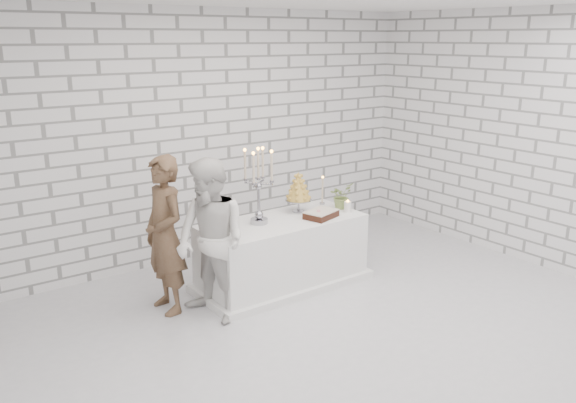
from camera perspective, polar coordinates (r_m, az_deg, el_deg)
The scene contains 12 objects.
ground at distance 5.68m, azimuth 4.98°, elevation -12.21°, with size 6.00×5.00×0.01m, color silver.
wall_back at distance 7.18m, azimuth -7.99°, elevation 6.32°, with size 6.00×0.01×3.00m, color white.
wall_right at distance 7.45m, azimuth 23.07°, elevation 5.56°, with size 0.01×5.00×3.00m, color white.
cake_table at distance 6.44m, azimuth -0.56°, elevation -5.00°, with size 1.80×0.80×0.75m, color white.
groom at distance 5.84m, azimuth -11.92°, elevation -3.22°, with size 0.58×0.38×1.59m, color brown.
bride at distance 5.58m, azimuth -7.51°, elevation -3.89°, with size 0.77×0.60×1.59m, color silver.
candelabra at distance 6.10m, azimuth -2.89°, elevation 1.53°, with size 0.33×0.33×0.82m, color #94949D, non-canonical shape.
croquembouche at distance 6.55m, azimuth 1.03°, elevation 0.94°, with size 0.30×0.30×0.47m, color #AB8330, non-canonical shape.
chocolate_cake at distance 6.40m, azimuth 3.24°, elevation -1.24°, with size 0.35×0.25×0.08m, color black.
pillar_candle at distance 6.63m, azimuth 5.84°, elevation -0.52°, with size 0.08×0.08×0.12m, color white.
extra_taper at distance 6.88m, azimuth 3.38°, elevation 1.02°, with size 0.06×0.06×0.32m, color beige.
flowers at distance 6.74m, azimuth 5.20°, elevation 0.56°, with size 0.27×0.23×0.30m, color #567B44.
Camera 1 is at (-3.33, -3.75, 2.66)m, focal length 36.45 mm.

